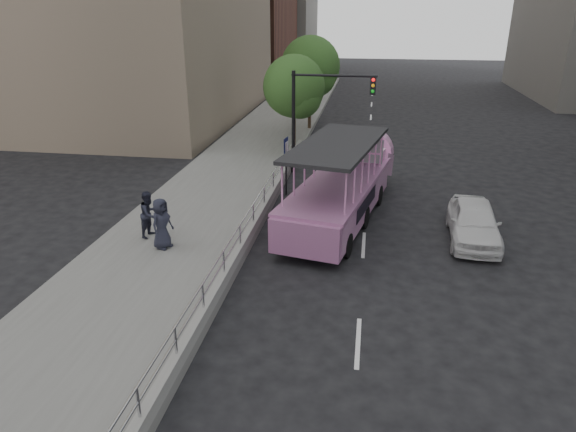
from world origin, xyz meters
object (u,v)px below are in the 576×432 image
at_px(pedestrian_mid, 149,214).
at_px(parking_sign, 286,160).
at_px(car, 474,222).
at_px(pedestrian_far, 162,223).
at_px(street_tree_far, 312,69).
at_px(traffic_signal, 317,106).
at_px(duck_boat, 345,186).
at_px(street_tree_near, 295,89).

xyz_separation_m(pedestrian_mid, parking_sign, (4.02, 5.97, 0.54)).
height_order(car, parking_sign, parking_sign).
relative_size(pedestrian_far, street_tree_far, 0.28).
height_order(car, pedestrian_far, pedestrian_far).
distance_m(parking_sign, traffic_signal, 4.15).
relative_size(duck_boat, street_tree_far, 1.62).
distance_m(pedestrian_far, traffic_signal, 11.49).
bearing_deg(pedestrian_mid, street_tree_far, 1.63).
bearing_deg(street_tree_far, traffic_signal, -81.57).
bearing_deg(car, duck_boat, 162.50).
bearing_deg(traffic_signal, duck_boat, -72.04).
xyz_separation_m(car, pedestrian_far, (-10.85, -3.02, 0.46)).
bearing_deg(traffic_signal, pedestrian_mid, -117.56).
bearing_deg(street_tree_near, street_tree_far, 88.09).
height_order(car, street_tree_near, street_tree_near).
bearing_deg(street_tree_far, pedestrian_mid, -100.73).
distance_m(car, street_tree_far, 19.03).
height_order(parking_sign, street_tree_near, street_tree_near).
relative_size(car, street_tree_far, 0.67).
relative_size(pedestrian_mid, street_tree_far, 0.27).
relative_size(pedestrian_far, street_tree_near, 0.31).
relative_size(car, pedestrian_mid, 2.52).
bearing_deg(duck_boat, pedestrian_mid, -149.35).
distance_m(pedestrian_mid, pedestrian_far, 1.20).
distance_m(duck_boat, pedestrian_mid, 7.90).
xyz_separation_m(car, parking_sign, (-7.65, 3.82, 0.96)).
bearing_deg(pedestrian_far, street_tree_far, 12.18).
bearing_deg(duck_boat, car, -21.11).
xyz_separation_m(traffic_signal, street_tree_near, (-1.60, 3.43, 0.32)).
bearing_deg(car, street_tree_near, 130.90).
bearing_deg(parking_sign, pedestrian_far, -115.09).
height_order(car, street_tree_far, street_tree_far).
bearing_deg(street_tree_far, street_tree_near, -91.91).
height_order(car, pedestrian_mid, pedestrian_mid).
bearing_deg(duck_boat, street_tree_near, 110.72).
bearing_deg(parking_sign, street_tree_far, 91.85).
height_order(pedestrian_far, parking_sign, parking_sign).
height_order(duck_boat, traffic_signal, traffic_signal).
distance_m(street_tree_near, street_tree_far, 6.02).
height_order(pedestrian_mid, street_tree_near, street_tree_near).
height_order(traffic_signal, street_tree_near, street_tree_near).
bearing_deg(street_tree_near, car, -52.71).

